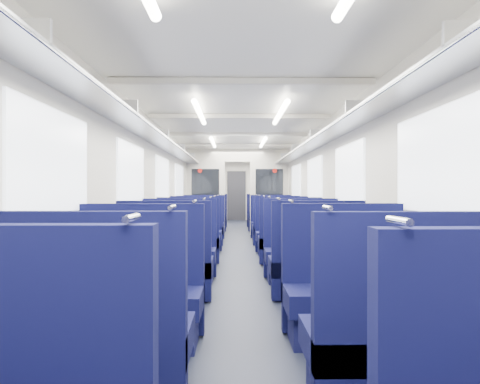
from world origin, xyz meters
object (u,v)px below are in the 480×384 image
seat_11 (302,255)px  seat_21 (265,220)px  bulkhead (237,190)px  seat_7 (346,296)px  seat_15 (282,236)px  seat_19 (271,225)px  seat_20 (209,220)px  seat_14 (196,235)px  seat_16 (200,230)px  seat_12 (189,242)px  seat_17 (276,230)px  seat_5 (400,348)px  seat_22 (211,217)px  seat_23 (263,217)px  seat_13 (289,243)px  end_door (236,196)px  seat_6 (139,299)px  seat_8 (166,268)px  seat_9 (315,267)px  seat_10 (178,254)px  seat_4 (99,345)px  seat_18 (204,226)px

seat_11 → seat_21: same height
bulkhead → seat_7: bearing=-84.2°
seat_15 → seat_19: bearing=90.0°
bulkhead → seat_20: size_ratio=2.48×
seat_14 → seat_16: same height
seat_12 → seat_17: size_ratio=1.00×
seat_5 → seat_14: size_ratio=1.00×
seat_22 → seat_23: (1.66, 0.16, 0.00)m
seat_13 → seat_20: bearing=107.0°
bulkhead → seat_13: bearing=-79.9°
end_door → seat_7: (0.83, -13.80, -0.65)m
seat_12 → seat_14: same height
seat_5 → seat_6: 1.96m
bulkhead → seat_8: bearing=-96.9°
seat_17 → seat_5: bearing=-90.0°
seat_9 → seat_10: (-1.66, 0.97, 0.00)m
seat_14 → seat_20: (0.00, 4.20, 0.00)m
bulkhead → seat_6: bearing=-95.8°
end_door → seat_10: bearing=-94.1°
seat_8 → seat_16: 4.54m
bulkhead → seat_22: 2.25m
seat_6 → seat_13: same height
end_door → seat_14: bearing=-95.2°
seat_4 → seat_20: same height
seat_5 → seat_14: 6.09m
seat_4 → seat_11: (1.66, 3.27, 0.00)m
seat_17 → end_door: bearing=96.0°
seat_7 → seat_16: size_ratio=1.00×
seat_19 → seat_5: bearing=-90.0°
end_door → seat_8: (-0.83, -12.52, -0.65)m
seat_18 → seat_19: 1.67m
seat_13 → seat_9: bearing=-90.0°
seat_18 → seat_21: size_ratio=1.00×
seat_18 → seat_20: (0.00, 2.11, 0.00)m
seat_21 → seat_23: size_ratio=1.00×
seat_17 → seat_19: (0.00, 1.15, 0.00)m
seat_14 → seat_21: (1.66, 4.27, 0.00)m
seat_8 → seat_17: (1.66, 4.56, 0.00)m
seat_18 → seat_13: bearing=-63.4°
seat_15 → seat_6: bearing=-109.7°
seat_8 → seat_11: same height
seat_4 → seat_13: (1.66, 4.58, 0.00)m
seat_21 → seat_12: bearing=-107.0°
end_door → seat_22: end_door is taller
seat_6 → seat_7: (1.66, 0.06, 0.00)m
seat_15 → seat_22: (-1.66, 5.51, 0.00)m
seat_10 → seat_13: bearing=37.3°
seat_7 → seat_23: (0.00, 10.23, 0.00)m
seat_6 → seat_14: (0.00, 4.81, 0.00)m
seat_4 → seat_5: same height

